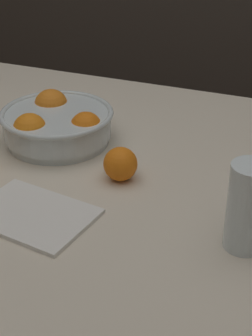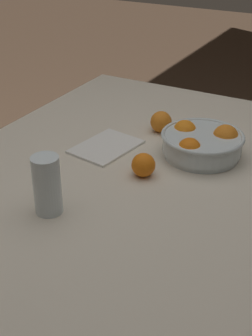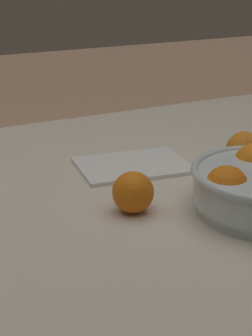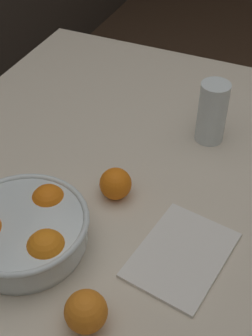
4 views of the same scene
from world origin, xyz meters
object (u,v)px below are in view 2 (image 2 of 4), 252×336
at_px(fruit_bowl, 202,143).
at_px(orange_loose_near_bowl, 161,122).
at_px(orange_loose_front, 143,165).
at_px(juice_glass, 47,188).

xyz_separation_m(fruit_bowl, orange_loose_near_bowl, (-0.10, -0.18, -0.01)).
height_order(orange_loose_near_bowl, orange_loose_front, orange_loose_near_bowl).
xyz_separation_m(juice_glass, orange_loose_front, (-0.27, 0.13, -0.04)).
distance_m(fruit_bowl, orange_loose_near_bowl, 0.21).
relative_size(juice_glass, orange_loose_near_bowl, 2.13).
bearing_deg(juice_glass, orange_loose_near_bowl, 175.47).
distance_m(orange_loose_near_bowl, orange_loose_front, 0.31).
distance_m(juice_glass, orange_loose_near_bowl, 0.57).
bearing_deg(fruit_bowl, juice_glass, -26.05).
height_order(fruit_bowl, juice_glass, juice_glass).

